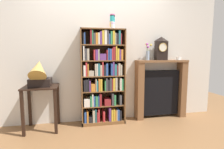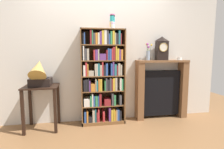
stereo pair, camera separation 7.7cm
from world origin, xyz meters
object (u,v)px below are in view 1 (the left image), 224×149
Objects in this scene: cup_stack at (112,22)px; fireplace_mantel at (160,89)px; teacup_with_saucer at (178,59)px; mantel_clock at (161,48)px; bookshelf at (103,78)px; flower_vase at (148,53)px; gramophone at (39,74)px; side_table_left at (41,98)px.

cup_stack is 0.22× the size of fireplace_mantel.
mantel_clock is at bearing -179.60° from teacup_with_saucer.
bookshelf is at bearing 174.77° from cup_stack.
flower_vase is (0.68, 0.06, -0.52)m from cup_stack.
gramophone is 0.44× the size of fireplace_mantel.
side_table_left is 1.68× the size of mantel_clock.
teacup_with_saucer is at bearing -3.02° from fireplace_mantel.
mantel_clock is at bearing 3.31° from side_table_left.
bookshelf is at bearing 8.16° from gramophone.
fireplace_mantel reaches higher than side_table_left.
fireplace_mantel is at bearing 3.16° from bookshelf.
cup_stack is 1.88× the size of teacup_with_saucer.
bookshelf is 1.48× the size of fireplace_mantel.
side_table_left is 2.17m from fireplace_mantel.
mantel_clock is 1.38× the size of flower_vase.
flower_vase reaches higher than side_table_left.
cup_stack is 0.34× the size of side_table_left.
cup_stack is 1.73m from side_table_left.
flower_vase is (-0.27, 0.00, -0.08)m from mantel_clock.
fireplace_mantel is at bearing 4.59° from cup_stack.
side_table_left is 2.31× the size of flower_vase.
flower_vase is at bearing 3.83° from side_table_left.
bookshelf is at bearing -176.84° from fireplace_mantel.
side_table_left is 2.58m from teacup_with_saucer.
fireplace_mantel is (2.16, 0.14, 0.01)m from side_table_left.
gramophone is at bearing -90.00° from side_table_left.
mantel_clock is (2.14, 0.19, 0.40)m from gramophone.
flower_vase is at bearing -176.32° from fireplace_mantel.
bookshelf reaches higher than side_table_left.
fireplace_mantel is at bearing 3.68° from flower_vase.
cup_stack is 0.50× the size of gramophone.
flower_vase is (1.87, 0.19, 0.32)m from gramophone.
bookshelf is 12.65× the size of teacup_with_saucer.
mantel_clock is (0.95, 0.06, -0.45)m from cup_stack.
cup_stack is 1.05m from mantel_clock.
fireplace_mantel is 8.54× the size of teacup_with_saucer.
teacup_with_saucer is at bearing 1.73° from bookshelf.
side_table_left is at bearing -175.46° from bookshelf.
gramophone is 1.15× the size of mantel_clock.
flower_vase is at bearing 179.62° from mantel_clock.
bookshelf is at bearing -177.83° from mantel_clock.
gramophone is at bearing -171.84° from bookshelf.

